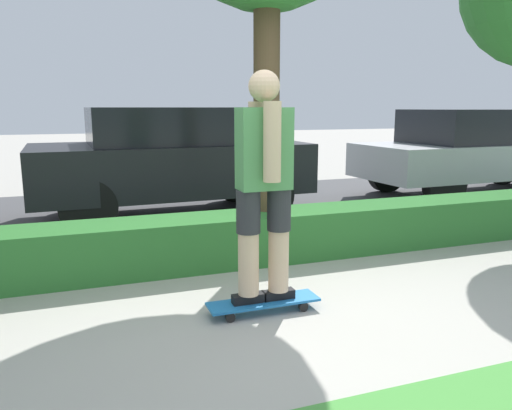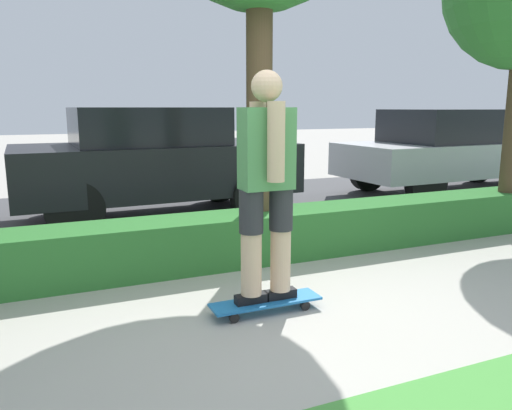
{
  "view_description": "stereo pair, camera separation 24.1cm",
  "coord_description": "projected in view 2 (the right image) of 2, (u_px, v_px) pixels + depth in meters",
  "views": [
    {
      "loc": [
        -1.41,
        -3.19,
        1.59
      ],
      "look_at": [
        -0.03,
        0.6,
        0.8
      ],
      "focal_mm": 35.0,
      "sensor_mm": 36.0,
      "label": 1
    },
    {
      "loc": [
        -1.63,
        -3.1,
        1.59
      ],
      "look_at": [
        -0.03,
        0.6,
        0.8
      ],
      "focal_mm": 35.0,
      "sensor_mm": 36.0,
      "label": 2
    }
  ],
  "objects": [
    {
      "name": "ground_plane",
      "position": [
        292.0,
        324.0,
        3.74
      ],
      "size": [
        60.0,
        60.0,
        0.0
      ],
      "primitive_type": "plane",
      "color": "#ADA89E"
    },
    {
      "name": "street_asphalt",
      "position": [
        164.0,
        215.0,
        7.52
      ],
      "size": [
        18.45,
        5.0,
        0.01
      ],
      "color": "#474749",
      "rests_on": "ground_plane"
    },
    {
      "name": "hedge_row",
      "position": [
        221.0,
        240.0,
        5.13
      ],
      "size": [
        18.45,
        0.6,
        0.51
      ],
      "color": "#2D702D",
      "rests_on": "ground_plane"
    },
    {
      "name": "skateboard",
      "position": [
        266.0,
        302.0,
        3.94
      ],
      "size": [
        0.89,
        0.24,
        0.1
      ],
      "color": "#1E6BAD",
      "rests_on": "ground_plane"
    },
    {
      "name": "skater_person",
      "position": [
        266.0,
        182.0,
        3.76
      ],
      "size": [
        0.51,
        0.46,
        1.77
      ],
      "color": "black",
      "rests_on": "skateboard"
    },
    {
      "name": "parked_car_middle",
      "position": [
        155.0,
        160.0,
        7.25
      ],
      "size": [
        3.98,
        1.9,
        1.6
      ],
      "rotation": [
        0.0,
        0.0,
        0.03
      ],
      "color": "black",
      "rests_on": "ground_plane"
    },
    {
      "name": "parked_car_rear",
      "position": [
        456.0,
        149.0,
        9.41
      ],
      "size": [
        4.68,
        1.91,
        1.56
      ],
      "rotation": [
        0.0,
        0.0,
        0.03
      ],
      "color": "#B7B7BC",
      "rests_on": "ground_plane"
    }
  ]
}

